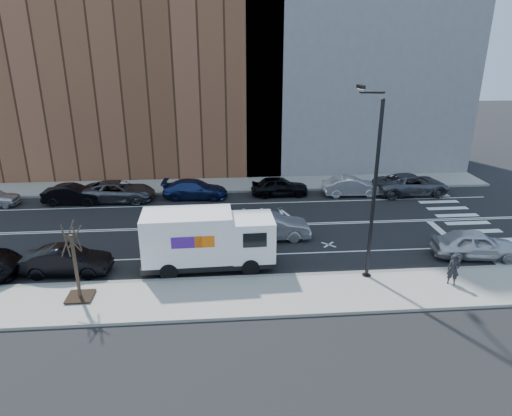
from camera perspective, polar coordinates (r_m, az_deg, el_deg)
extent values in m
plane|color=black|center=(29.83, -3.71, -2.33)|extent=(120.00, 120.00, 0.00)
cube|color=gray|center=(21.94, -3.22, -11.05)|extent=(44.00, 3.60, 0.15)
cube|color=gray|center=(38.07, -3.99, 2.90)|extent=(44.00, 3.60, 0.15)
cube|color=gray|center=(23.49, -3.35, -8.74)|extent=(44.00, 0.25, 0.17)
cube|color=gray|center=(36.36, -3.94, 2.06)|extent=(44.00, 0.25, 0.17)
cube|color=brown|center=(43.79, -15.66, 19.06)|extent=(26.00, 10.00, 22.00)
cube|color=slate|center=(44.86, 12.15, 21.92)|extent=(20.00, 10.00, 26.00)
cylinder|color=black|center=(22.52, 14.54, 1.59)|extent=(0.18, 0.18, 9.00)
cylinder|color=black|center=(24.26, 13.62, -8.29)|extent=(0.44, 0.44, 0.20)
sphere|color=black|center=(21.55, 15.61, 12.86)|extent=(0.20, 0.20, 0.20)
cylinder|color=black|center=(23.13, 14.21, 13.83)|extent=(0.11, 3.49, 0.48)
cube|color=black|center=(24.73, 12.98, 14.55)|extent=(0.25, 0.80, 0.18)
cube|color=#FFF2CC|center=(24.74, 12.96, 14.32)|extent=(0.18, 0.55, 0.03)
cube|color=black|center=(23.18, -21.12, -10.24)|extent=(1.20, 1.20, 0.04)
cylinder|color=#382B1E|center=(22.48, -21.61, -6.89)|extent=(0.16, 0.16, 3.20)
cylinder|color=#382B1E|center=(21.83, -21.45, -3.62)|extent=(0.06, 0.80, 1.44)
cylinder|color=#382B1E|center=(22.09, -21.72, -3.37)|extent=(0.81, 0.31, 1.19)
cylinder|color=#382B1E|center=(22.10, -22.47, -3.48)|extent=(0.58, 0.76, 1.50)
cylinder|color=#382B1E|center=(21.84, -22.69, -3.79)|extent=(0.47, 0.61, 1.37)
cylinder|color=#382B1E|center=(21.68, -22.06, -3.88)|extent=(0.72, 0.29, 1.13)
cube|color=black|center=(24.54, -6.06, -6.39)|extent=(6.84, 2.49, 0.33)
cube|color=white|center=(24.13, -0.44, -3.60)|extent=(2.25, 2.41, 2.19)
cube|color=black|center=(24.13, 2.19, -2.77)|extent=(0.12, 2.02, 1.04)
cube|color=black|center=(22.92, -0.14, -4.06)|extent=(1.20, 0.08, 0.77)
cube|color=black|center=(25.09, -0.73, -1.81)|extent=(1.20, 0.08, 0.77)
cube|color=black|center=(24.72, 2.05, -5.80)|extent=(0.23, 2.19, 0.38)
cube|color=white|center=(23.97, -8.54, -3.44)|extent=(4.66, 2.53, 2.51)
cube|color=#47198C|center=(22.78, -8.66, -4.31)|extent=(1.53, 0.07, 0.60)
cube|color=orange|center=(22.76, -6.45, -4.23)|extent=(0.98, 0.05, 0.60)
cube|color=#47198C|center=(25.03, -8.48, -1.97)|extent=(1.53, 0.07, 0.60)
cube|color=orange|center=(25.00, -6.48, -1.90)|extent=(0.98, 0.05, 0.60)
cylinder|color=black|center=(23.67, -0.69, -7.43)|extent=(0.93, 0.33, 0.92)
cylinder|color=black|center=(25.62, -1.18, -5.15)|extent=(0.93, 0.33, 0.92)
cylinder|color=black|center=(23.68, -10.84, -7.81)|extent=(0.93, 0.33, 0.92)
cylinder|color=black|center=(25.63, -10.51, -5.51)|extent=(0.93, 0.33, 0.92)
imported|color=black|center=(36.29, -21.89, 1.59)|extent=(4.39, 1.75, 1.42)
imported|color=#515359|center=(35.77, -16.86, 2.02)|extent=(5.55, 2.79, 1.51)
imported|color=navy|center=(35.16, -7.62, 2.35)|extent=(5.06, 2.39, 1.43)
imported|color=black|center=(35.47, 2.98, 2.73)|extent=(4.40, 1.79, 1.49)
imported|color=silver|center=(36.24, 11.85, 2.67)|extent=(4.46, 1.61, 1.46)
imported|color=#4F5157|center=(37.74, 18.86, 2.82)|extent=(5.91, 2.92, 1.61)
imported|color=#A2A2A7|center=(27.73, 1.69, -2.30)|extent=(4.93, 1.76, 1.62)
imported|color=black|center=(25.65, -22.57, -6.14)|extent=(4.50, 1.78, 1.46)
imported|color=silver|center=(28.18, 25.74, -4.10)|extent=(4.85, 2.47, 1.58)
imported|color=black|center=(24.43, 23.46, -7.07)|extent=(0.68, 0.58, 1.58)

